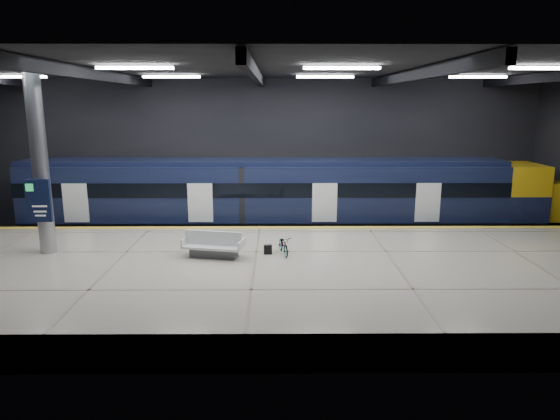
{
  "coord_description": "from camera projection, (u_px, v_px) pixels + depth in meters",
  "views": [
    {
      "loc": [
        0.79,
        -19.49,
        6.74
      ],
      "look_at": [
        0.93,
        1.5,
        2.2
      ],
      "focal_mm": 32.0,
      "sensor_mm": 36.0,
      "label": 1
    }
  ],
  "objects": [
    {
      "name": "room_shell",
      "position": [
        256.0,
        129.0,
        19.26
      ],
      "size": [
        30.1,
        16.1,
        8.05
      ],
      "color": "black",
      "rests_on": "ground"
    },
    {
      "name": "bicycle",
      "position": [
        284.0,
        245.0,
        18.87
      ],
      "size": [
        0.75,
        1.45,
        0.72
      ],
      "primitive_type": "imported",
      "rotation": [
        0.0,
        0.0,
        0.2
      ],
      "color": "#99999E",
      "rests_on": "platform"
    },
    {
      "name": "info_column",
      "position": [
        40.0,
        165.0,
        18.47
      ],
      "size": [
        0.9,
        0.78,
        6.9
      ],
      "color": "#9EA0A5",
      "rests_on": "platform"
    },
    {
      "name": "pannier_bag",
      "position": [
        268.0,
        250.0,
        18.91
      ],
      "size": [
        0.32,
        0.21,
        0.35
      ],
      "primitive_type": "cube",
      "rotation": [
        0.0,
        0.0,
        0.12
      ],
      "color": "black",
      "rests_on": "platform"
    },
    {
      "name": "rails",
      "position": [
        262.0,
        234.0,
        25.83
      ],
      "size": [
        30.0,
        1.52,
        0.16
      ],
      "color": "gray",
      "rests_on": "ground"
    },
    {
      "name": "safety_strip",
      "position": [
        260.0,
        228.0,
        22.92
      ],
      "size": [
        30.0,
        0.4,
        0.01
      ],
      "primitive_type": "cube",
      "color": "yellow",
      "rests_on": "platform"
    },
    {
      "name": "platform",
      "position": [
        255.0,
        278.0,
        17.91
      ],
      "size": [
        30.0,
        11.0,
        1.1
      ],
      "primitive_type": "cube",
      "color": "#BAB29D",
      "rests_on": "ground"
    },
    {
      "name": "ground",
      "position": [
        258.0,
        270.0,
        20.47
      ],
      "size": [
        30.0,
        30.0,
        0.0
      ],
      "primitive_type": "plane",
      "color": "black",
      "rests_on": "ground"
    },
    {
      "name": "bench",
      "position": [
        214.0,
        248.0,
        18.52
      ],
      "size": [
        2.39,
        1.37,
        0.99
      ],
      "rotation": [
        0.0,
        0.0,
        -0.21
      ],
      "color": "#595B60",
      "rests_on": "platform"
    },
    {
      "name": "train",
      "position": [
        298.0,
        196.0,
        25.42
      ],
      "size": [
        29.4,
        2.84,
        3.79
      ],
      "color": "black",
      "rests_on": "ground"
    }
  ]
}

